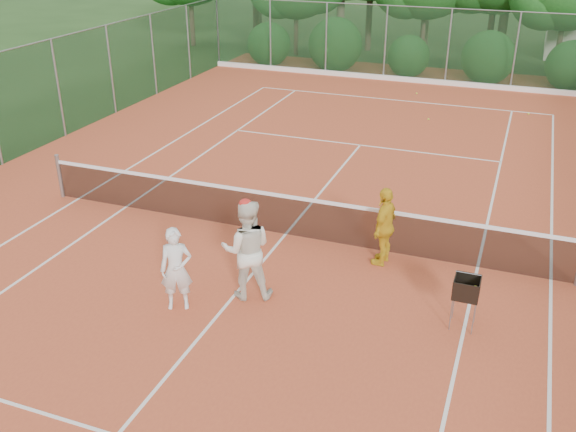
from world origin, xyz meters
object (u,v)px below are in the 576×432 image
object	(u,v)px
player_white	(176,269)
player_yellow	(385,226)
player_center_grp	(247,249)
ball_hopper	(466,289)

from	to	relation	value
player_white	player_yellow	world-z (taller)	player_yellow
player_center_grp	ball_hopper	xyz separation A→B (m)	(3.82, 0.39, -0.21)
player_white	ball_hopper	size ratio (longest dim) A/B	1.64
player_center_grp	player_yellow	world-z (taller)	player_center_grp
ball_hopper	player_center_grp	bearing A→B (deg)	178.53
player_white	ball_hopper	distance (m)	4.97
player_yellow	ball_hopper	bearing A→B (deg)	54.54
player_center_grp	ball_hopper	world-z (taller)	player_center_grp
player_white	player_center_grp	world-z (taller)	player_center_grp
player_center_grp	player_yellow	size ratio (longest dim) A/B	1.19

